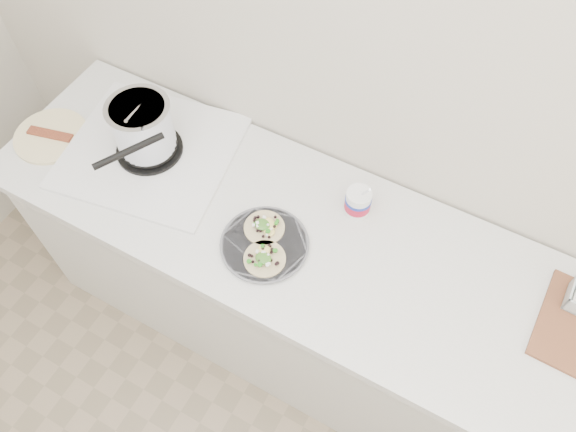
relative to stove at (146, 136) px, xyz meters
The scene contains 5 objects.
counter 0.92m from the stove, ahead, with size 2.44×0.66×0.90m.
stove is the anchor object (origin of this frame).
taco_plate 0.57m from the stove, 14.08° to the right, with size 0.28×0.28×0.04m.
tub 0.76m from the stove, ahead, with size 0.09×0.09×0.19m.
bacon_plate 0.39m from the stove, 162.57° to the right, with size 0.26×0.26×0.02m.
Camera 1 is at (0.30, 0.56, 2.44)m, focal length 35.00 mm.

